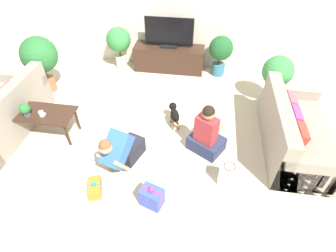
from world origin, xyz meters
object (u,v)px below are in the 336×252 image
object	(u,v)px
coffee_table	(45,115)
gift_box_b	(95,188)
potted_plant_back_left	(119,42)
potted_plant_corner_right	(277,75)
mug	(42,114)
potted_plant_back_right	(221,51)
sofa_left	(3,116)
tabletop_plant	(25,109)
gift_box_a	(152,197)
potted_plant_corner_left	(40,57)
gift_bag_a	(228,175)
sofa_right	(293,134)
tv	(169,34)
tv_console	(169,58)
person_kneeling	(121,150)
dog	(174,113)
person_sitting	(207,135)

from	to	relation	value
coffee_table	gift_box_b	distance (m)	1.56
potted_plant_back_left	potted_plant_corner_right	size ratio (longest dim) A/B	0.97
coffee_table	mug	distance (m)	0.13
potted_plant_back_right	mug	size ratio (longest dim) A/B	7.35
potted_plant_back_left	potted_plant_corner_right	xyz separation A→B (m)	(3.28, -0.89, -0.01)
sofa_left	tabletop_plant	size ratio (longest dim) A/B	8.07
gift_box_a	mug	world-z (taller)	mug
potted_plant_corner_left	tabletop_plant	size ratio (longest dim) A/B	5.13
mug	gift_bag_a	bearing A→B (deg)	-9.60
sofa_right	tabletop_plant	distance (m)	4.22
potted_plant_back_right	gift_box_a	xyz separation A→B (m)	(-0.83, -3.49, -0.40)
tabletop_plant	sofa_left	bearing A→B (deg)	169.20
tv	gift_box_b	bearing A→B (deg)	-98.67
tv_console	tabletop_plant	size ratio (longest dim) A/B	6.98
sofa_left	potted_plant_corner_right	world-z (taller)	potted_plant_corner_right
sofa_right	potted_plant_back_right	xyz separation A→B (m)	(-1.17, 2.14, 0.25)
potted_plant_back_right	person_kneeling	size ratio (longest dim) A/B	1.06
coffee_table	mug	xyz separation A→B (m)	(0.03, -0.08, 0.10)
sofa_right	dog	distance (m)	1.95
dog	tabletop_plant	world-z (taller)	tabletop_plant
potted_plant_corner_left	gift_box_a	xyz separation A→B (m)	(2.63, -2.33, -0.61)
potted_plant_corner_left	tv	bearing A→B (deg)	27.50
sofa_right	potted_plant_corner_left	distance (m)	4.75
tv	potted_plant_back_right	xyz separation A→B (m)	(1.13, -0.05, -0.28)
person_kneeling	dog	size ratio (longest dim) A/B	1.63
tv_console	potted_plant_corner_left	bearing A→B (deg)	-152.50
sofa_left	tv_console	xyz separation A→B (m)	(2.48, 2.46, -0.03)
person_kneeling	gift_bag_a	world-z (taller)	person_kneeling
sofa_left	tabletop_plant	bearing A→B (deg)	79.20
coffee_table	potted_plant_back_right	world-z (taller)	potted_plant_back_right
mug	sofa_left	bearing A→B (deg)	174.06
gift_box_b	tabletop_plant	size ratio (longest dim) A/B	1.58
sofa_right	tv	world-z (taller)	tv
gift_box_b	gift_bag_a	world-z (taller)	gift_bag_a
gift_box_a	mug	bearing A→B (deg)	153.14
potted_plant_corner_right	person_sitting	size ratio (longest dim) A/B	1.06
potted_plant_back_right	coffee_table	bearing A→B (deg)	-139.25
potted_plant_back_right	dog	distance (m)	2.02
mug	sofa_right	bearing A→B (deg)	5.23
sofa_right	mug	distance (m)	3.98
tv_console	potted_plant_back_right	world-z (taller)	potted_plant_back_right
gift_box_b	mug	world-z (taller)	mug
gift_box_b	person_sitting	bearing A→B (deg)	34.78
potted_plant_corner_left	mug	xyz separation A→B (m)	(0.68, -1.34, -0.24)
coffee_table	tv	size ratio (longest dim) A/B	0.93
potted_plant_corner_right	gift_box_b	world-z (taller)	potted_plant_corner_right
sofa_right	potted_plant_corner_right	world-z (taller)	potted_plant_corner_right
mug	tabletop_plant	distance (m)	0.25
gift_bag_a	gift_box_b	bearing A→B (deg)	-166.98
coffee_table	gift_box_b	size ratio (longest dim) A/B	2.77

